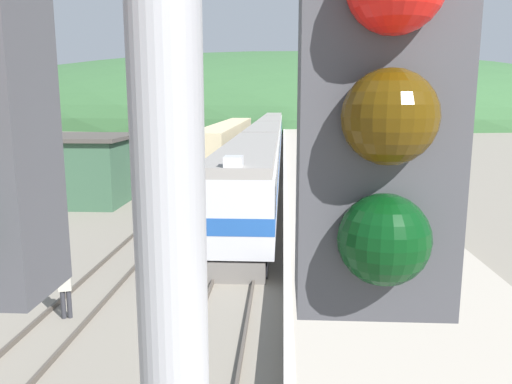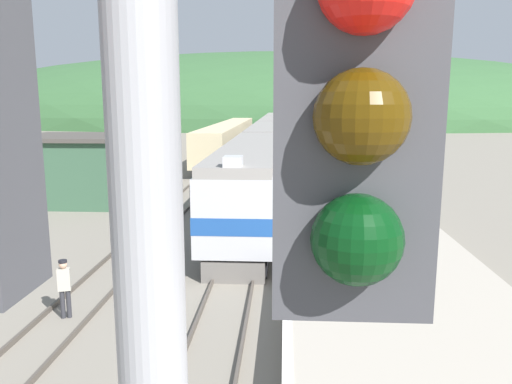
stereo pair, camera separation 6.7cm
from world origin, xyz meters
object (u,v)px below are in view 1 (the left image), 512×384
siding_train (229,139)px  track_worker (65,285)px  carriage_second (265,146)px  carriage_third (270,132)px  carriage_fourth (273,125)px  express_train_lead_car (250,180)px

siding_train → track_worker: size_ratio=20.71×
carriage_second → carriage_third: size_ratio=1.00×
carriage_fourth → siding_train: bearing=-99.0°
carriage_third → carriage_fourth: same height
carriage_second → track_worker: bearing=-98.0°
carriage_third → express_train_lead_car: bearing=-90.0°
siding_train → track_worker: bearing=-90.0°
carriage_third → siding_train: (-4.65, -8.96, -0.28)m
carriage_third → siding_train: carriage_third is taller
carriage_third → carriage_fourth: bearing=90.0°
carriage_third → siding_train: bearing=-117.4°
express_train_lead_car → carriage_third: (0.00, 41.09, -0.01)m
siding_train → track_worker: siding_train is taller
express_train_lead_car → carriage_fourth: (0.00, 61.60, -0.01)m
carriage_second → siding_train: (-4.65, 11.55, -0.28)m
express_train_lead_car → carriage_second: (0.00, 20.58, -0.01)m
express_train_lead_car → track_worker: express_train_lead_car is taller
carriage_third → carriage_fourth: size_ratio=1.00×
carriage_second → track_worker: (-4.67, -33.02, -1.22)m
express_train_lead_car → siding_train: (-4.65, 32.13, -0.30)m
track_worker → express_train_lead_car: bearing=69.4°
carriage_third → track_worker: size_ratio=10.98×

